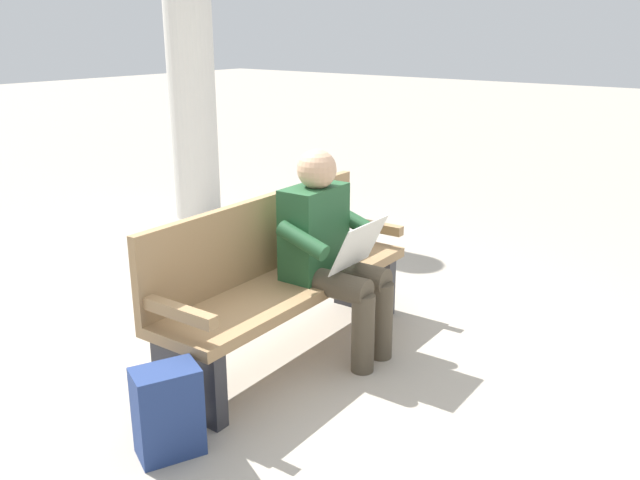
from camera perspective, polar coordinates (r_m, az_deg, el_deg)
The scene contains 5 objects.
ground_plane at distance 3.96m, azimuth -2.48°, elevation -9.58°, with size 40.00×40.00×0.00m, color #A89E8E.
bench_near at distance 3.81m, azimuth -3.42°, elevation -3.14°, with size 1.82×0.56×0.90m.
person_seated at distance 3.75m, azimuth 0.88°, elevation -0.74°, with size 0.58×0.59×1.18m.
backpack at distance 3.10m, azimuth -12.87°, elevation -14.07°, with size 0.33×0.30×0.41m.
support_pillar at distance 6.63m, azimuth -11.07°, elevation 15.66°, with size 0.45×0.45×3.23m, color silver.
Camera 1 is at (2.67, 2.29, 1.81)m, focal length 37.56 mm.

